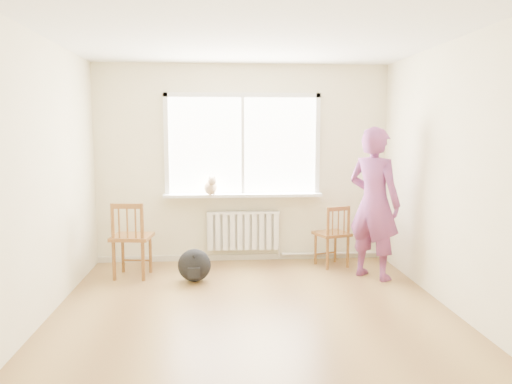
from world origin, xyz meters
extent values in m
plane|color=olive|center=(0.00, 0.00, 0.00)|extent=(4.50, 4.50, 0.00)
plane|color=white|center=(0.00, 0.00, 2.70)|extent=(4.50, 4.50, 0.00)
cube|color=beige|center=(0.00, 2.25, 1.35)|extent=(4.00, 0.01, 2.70)
cube|color=white|center=(0.00, 2.23, 1.60)|extent=(2.00, 0.02, 1.30)
cube|color=white|center=(0.00, 2.21, 2.28)|extent=(2.12, 0.05, 0.06)
cube|color=white|center=(-1.03, 2.21, 1.60)|extent=(0.06, 0.05, 1.42)
cube|color=white|center=(1.03, 2.21, 1.60)|extent=(0.06, 0.05, 1.42)
cube|color=white|center=(0.00, 2.21, 1.60)|extent=(0.04, 0.05, 1.30)
cube|color=white|center=(0.00, 2.14, 0.93)|extent=(2.15, 0.22, 0.04)
cube|color=white|center=(0.00, 2.20, 0.43)|extent=(1.00, 0.02, 0.55)
cube|color=white|center=(0.00, 2.15, 0.43)|extent=(1.00, 0.10, 0.51)
cube|color=white|center=(0.00, 2.15, 0.69)|extent=(1.00, 0.12, 0.03)
cylinder|color=silver|center=(1.25, 2.19, 0.08)|extent=(1.40, 0.04, 0.04)
cube|color=beige|center=(0.00, 2.23, 0.04)|extent=(4.00, 0.03, 0.08)
cube|color=brown|center=(-1.41, 1.54, 0.50)|extent=(0.51, 0.49, 0.04)
cylinder|color=brown|center=(-1.21, 1.70, 0.25)|extent=(0.04, 0.04, 0.50)
cylinder|color=brown|center=(-1.56, 1.74, 0.25)|extent=(0.04, 0.04, 0.50)
cylinder|color=brown|center=(-1.25, 1.35, 0.25)|extent=(0.04, 0.04, 0.50)
cylinder|color=brown|center=(-1.60, 1.39, 0.25)|extent=(0.04, 0.04, 0.50)
cylinder|color=brown|center=(-1.25, 1.35, 0.47)|extent=(0.04, 0.04, 0.94)
cylinder|color=brown|center=(-1.60, 1.39, 0.47)|extent=(0.04, 0.04, 0.94)
cube|color=brown|center=(-1.43, 1.37, 0.91)|extent=(0.38, 0.08, 0.06)
cylinder|color=brown|center=(-1.33, 1.35, 0.71)|extent=(0.02, 0.02, 0.38)
cylinder|color=brown|center=(-1.43, 1.37, 0.71)|extent=(0.02, 0.02, 0.38)
cylinder|color=brown|center=(-1.53, 1.38, 0.71)|extent=(0.02, 0.02, 0.38)
cube|color=brown|center=(1.17, 1.84, 0.44)|extent=(0.51, 0.50, 0.04)
cylinder|color=brown|center=(1.27, 2.03, 0.22)|extent=(0.04, 0.04, 0.44)
cylinder|color=brown|center=(0.97, 1.94, 0.22)|extent=(0.04, 0.04, 0.44)
cylinder|color=brown|center=(1.36, 1.74, 0.22)|extent=(0.04, 0.04, 0.44)
cylinder|color=brown|center=(1.07, 1.64, 0.22)|extent=(0.04, 0.04, 0.44)
cylinder|color=brown|center=(1.36, 1.74, 0.41)|extent=(0.04, 0.04, 0.83)
cylinder|color=brown|center=(1.07, 1.64, 0.41)|extent=(0.04, 0.04, 0.83)
cube|color=brown|center=(1.22, 1.69, 0.80)|extent=(0.33, 0.14, 0.05)
cylinder|color=brown|center=(1.30, 1.72, 0.62)|extent=(0.02, 0.02, 0.33)
cylinder|color=brown|center=(1.22, 1.69, 0.62)|extent=(0.02, 0.02, 0.33)
cylinder|color=brown|center=(1.13, 1.66, 0.62)|extent=(0.02, 0.02, 0.33)
imported|color=#BB3E4A|center=(1.55, 1.27, 0.93)|extent=(0.78, 0.80, 1.85)
ellipsoid|color=beige|center=(-0.44, 2.07, 1.05)|extent=(0.22, 0.29, 0.19)
sphere|color=beige|center=(-0.42, 1.95, 1.14)|extent=(0.11, 0.11, 0.11)
cone|color=beige|center=(-0.45, 1.94, 1.20)|extent=(0.03, 0.03, 0.04)
cone|color=beige|center=(-0.39, 1.95, 1.20)|extent=(0.03, 0.03, 0.04)
cylinder|color=beige|center=(-0.47, 2.20, 0.99)|extent=(0.06, 0.17, 0.02)
cylinder|color=beige|center=(-0.45, 1.97, 1.00)|extent=(0.02, 0.02, 0.10)
cylinder|color=beige|center=(-0.39, 1.98, 1.00)|extent=(0.02, 0.02, 0.10)
ellipsoid|color=black|center=(-0.63, 1.27, 0.20)|extent=(0.45, 0.38, 0.40)
camera|label=1|loc=(-0.33, -4.60, 1.80)|focal=35.00mm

